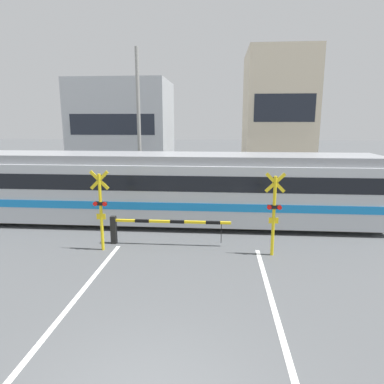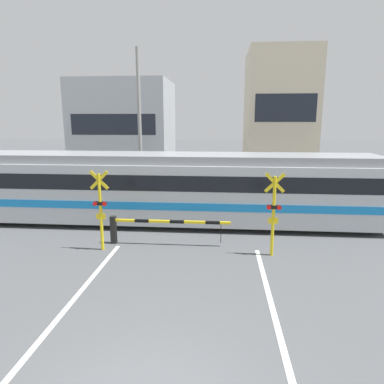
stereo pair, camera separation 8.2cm
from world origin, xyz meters
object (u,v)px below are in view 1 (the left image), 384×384
object	(u,v)px
commuter_train	(151,186)
crossing_signal_right	(274,211)
crossing_signal_left	(101,207)
pedestrian	(186,181)
crossing_barrier_near	(147,225)
crossing_barrier_far	(226,193)

from	to	relation	value
commuter_train	crossing_signal_right	size ratio (longest dim) A/B	6.87
crossing_signal_left	crossing_signal_right	size ratio (longest dim) A/B	1.00
commuter_train	crossing_signal_left	world-z (taller)	commuter_train
pedestrian	crossing_barrier_near	bearing A→B (deg)	-94.09
crossing_signal_left	crossing_signal_right	distance (m)	5.95
commuter_train	crossing_barrier_near	distance (m)	2.99
commuter_train	crossing_signal_left	xyz separation A→B (m)	(-1.09, -3.50, -0.09)
crossing_barrier_near	crossing_barrier_far	world-z (taller)	same
commuter_train	pedestrian	size ratio (longest dim) A/B	12.49
crossing_barrier_far	pedestrian	distance (m)	3.48
pedestrian	crossing_signal_right	bearing A→B (deg)	-67.20
crossing_barrier_far	pedestrian	xyz separation A→B (m)	(-2.42, 2.49, 0.17)
crossing_barrier_near	pedestrian	distance (m)	8.58
crossing_barrier_far	pedestrian	size ratio (longest dim) A/B	2.83
crossing_barrier_far	crossing_signal_left	bearing A→B (deg)	-123.65
crossing_signal_left	crossing_barrier_far	bearing A→B (deg)	56.35
commuter_train	crossing_barrier_far	world-z (taller)	commuter_train
crossing_signal_left	pedestrian	xyz separation A→B (m)	(2.07, 9.24, -0.68)
crossing_signal_right	pedestrian	xyz separation A→B (m)	(-3.88, 9.24, -0.68)
crossing_barrier_far	commuter_train	bearing A→B (deg)	-136.32
crossing_barrier_far	crossing_signal_left	distance (m)	8.15
crossing_barrier_near	crossing_signal_right	size ratio (longest dim) A/B	1.56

